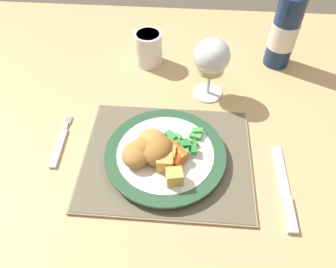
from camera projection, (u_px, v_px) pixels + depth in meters
ground_plane at (162, 259)px, 1.25m from camera, size 6.00×6.00×0.00m
dining_table at (158, 153)px, 0.75m from camera, size 1.57×1.04×0.74m
placemat at (167, 158)px, 0.64m from camera, size 0.33×0.27×0.01m
dinner_plate at (165, 155)px, 0.63m from camera, size 0.23×0.23×0.02m
breaded_croquettes at (149, 148)px, 0.60m from camera, size 0.10×0.10×0.04m
green_beans_pile at (182, 142)px, 0.63m from camera, size 0.08×0.07×0.02m
glazed_carrots at (175, 157)px, 0.60m from camera, size 0.05×0.07×0.02m
fork at (60, 144)px, 0.67m from camera, size 0.02×0.14×0.01m
table_knife at (285, 194)px, 0.59m from camera, size 0.02×0.19×0.01m
wine_glass at (212, 59)px, 0.69m from camera, size 0.08×0.08×0.14m
bottle at (286, 26)px, 0.77m from camera, size 0.06×0.06×0.28m
roast_potatoes at (169, 165)px, 0.59m from camera, size 0.05×0.08×0.03m
drinking_cup at (149, 48)px, 0.81m from camera, size 0.07×0.07×0.08m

